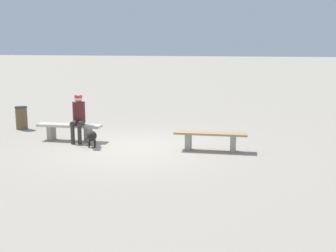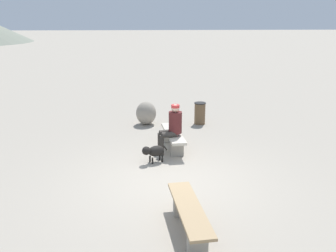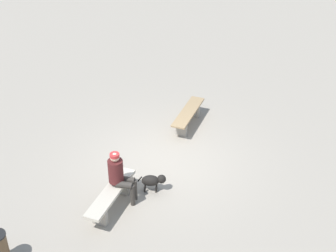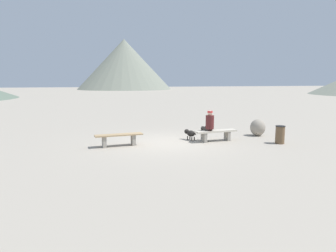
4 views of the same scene
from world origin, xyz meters
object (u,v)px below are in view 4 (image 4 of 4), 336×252
Objects in this scene: dog at (190,133)px; bench_left at (119,138)px; boulder at (258,127)px; seated_person at (209,124)px; trash_bin at (280,135)px; bench_right at (216,133)px.

bench_left is at bearing 74.56° from dog.
seated_person is at bearing -166.89° from boulder.
trash_bin reaches higher than bench_left.
boulder is (6.46, 0.58, 0.05)m from bench_left.
seated_person is 2.83m from boulder.
bench_right is 2.57m from trash_bin.
trash_bin is at bearing -15.89° from bench_left.
trash_bin is at bearing -37.42° from seated_person.
bench_right is at bearing -144.37° from dog.
bench_right is 1.43× the size of seated_person.
trash_bin reaches higher than bench_right.
bench_right is at bearing -22.57° from seated_person.
trash_bin is (2.64, -1.17, -0.39)m from seated_person.
bench_left is 2.95× the size of dog.
bench_left is 3.12m from dog.
seated_person reaches higher than bench_left.
boulder is at bearing 0.09° from bench_left.
bench_right is at bearing -164.10° from boulder.
dog is 0.82× the size of boulder.
seated_person is at bearing 165.99° from bench_right.
bench_left is 2.56× the size of trash_bin.
bench_left is 2.43× the size of boulder.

